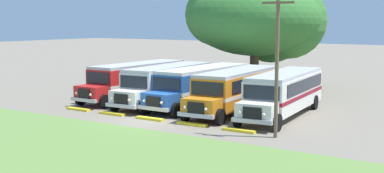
# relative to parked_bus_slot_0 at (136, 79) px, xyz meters

# --- Properties ---
(ground_plane) EXTENTS (220.00, 220.00, 0.00)m
(ground_plane) POSITION_rel_parked_bus_slot_0_xyz_m (6.41, -6.72, -1.58)
(ground_plane) COLOR slate
(foreground_grass_strip) EXTENTS (80.00, 11.85, 0.01)m
(foreground_grass_strip) POSITION_rel_parked_bus_slot_0_xyz_m (6.41, -14.75, -1.58)
(foreground_grass_strip) COLOR olive
(foreground_grass_strip) RESTS_ON ground_plane
(parked_bus_slot_0) EXTENTS (2.78, 10.85, 2.82)m
(parked_bus_slot_0) POSITION_rel_parked_bus_slot_0_xyz_m (0.00, 0.00, 0.00)
(parked_bus_slot_0) COLOR red
(parked_bus_slot_0) RESTS_ON ground_plane
(parked_bus_slot_1) EXTENTS (3.27, 10.93, 2.82)m
(parked_bus_slot_1) POSITION_rel_parked_bus_slot_0_xyz_m (3.43, -0.47, 0.00)
(parked_bus_slot_1) COLOR silver
(parked_bus_slot_1) RESTS_ON ground_plane
(parked_bus_slot_2) EXTENTS (2.75, 10.85, 2.82)m
(parked_bus_slot_2) POSITION_rel_parked_bus_slot_0_xyz_m (6.25, -0.12, 0.00)
(parked_bus_slot_2) COLOR #23519E
(parked_bus_slot_2) RESTS_ON ground_plane
(parked_bus_slot_3) EXTENTS (3.29, 10.93, 2.82)m
(parked_bus_slot_3) POSITION_rel_parked_bus_slot_0_xyz_m (9.42, -0.68, 0.00)
(parked_bus_slot_3) COLOR orange
(parked_bus_slot_3) RESTS_ON ground_plane
(parked_bus_slot_4) EXTENTS (3.61, 10.98, 2.82)m
(parked_bus_slot_4) POSITION_rel_parked_bus_slot_0_xyz_m (12.80, -0.42, 0.00)
(parked_bus_slot_4) COLOR silver
(parked_bus_slot_4) RESTS_ON ground_plane
(curb_wheelstop_0) EXTENTS (2.00, 0.36, 0.15)m
(curb_wheelstop_0) POSITION_rel_parked_bus_slot_0_xyz_m (0.09, -6.47, -1.51)
(curb_wheelstop_0) COLOR yellow
(curb_wheelstop_0) RESTS_ON ground_plane
(curb_wheelstop_1) EXTENTS (2.00, 0.36, 0.15)m
(curb_wheelstop_1) POSITION_rel_parked_bus_slot_0_xyz_m (3.25, -6.47, -1.51)
(curb_wheelstop_1) COLOR yellow
(curb_wheelstop_1) RESTS_ON ground_plane
(curb_wheelstop_2) EXTENTS (2.00, 0.36, 0.15)m
(curb_wheelstop_2) POSITION_rel_parked_bus_slot_0_xyz_m (6.41, -6.47, -1.51)
(curb_wheelstop_2) COLOR yellow
(curb_wheelstop_2) RESTS_ON ground_plane
(curb_wheelstop_3) EXTENTS (2.00, 0.36, 0.15)m
(curb_wheelstop_3) POSITION_rel_parked_bus_slot_0_xyz_m (9.57, -6.47, -1.51)
(curb_wheelstop_3) COLOR yellow
(curb_wheelstop_3) RESTS_ON ground_plane
(curb_wheelstop_4) EXTENTS (2.00, 0.36, 0.15)m
(curb_wheelstop_4) POSITION_rel_parked_bus_slot_0_xyz_m (12.73, -6.47, -1.51)
(curb_wheelstop_4) COLOR yellow
(curb_wheelstop_4) RESTS_ON ground_plane
(broad_shade_tree) EXTENTS (12.53, 12.82, 9.81)m
(broad_shade_tree) POSITION_rel_parked_bus_slot_0_xyz_m (5.04, 11.73, 4.66)
(broad_shade_tree) COLOR brown
(broad_shade_tree) RESTS_ON ground_plane
(utility_pole) EXTENTS (1.80, 0.20, 7.71)m
(utility_pole) POSITION_rel_parked_bus_slot_0_xyz_m (15.04, -6.66, 2.53)
(utility_pole) COLOR brown
(utility_pole) RESTS_ON ground_plane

